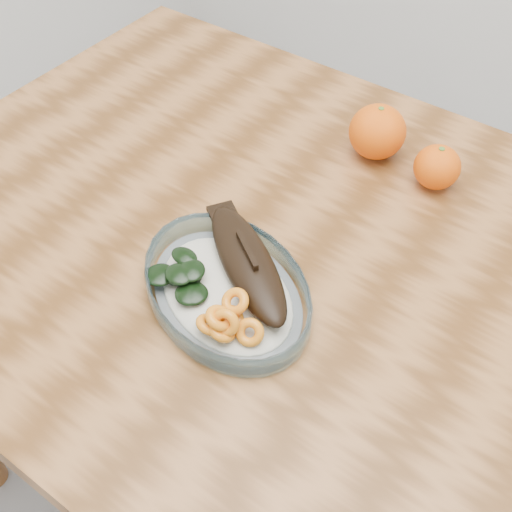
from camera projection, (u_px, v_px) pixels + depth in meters
name	position (u px, v px, depth m)	size (l,w,h in m)	color
ground	(288.00, 494.00, 1.37)	(3.00, 3.00, 0.00)	slate
dining_table	(305.00, 306.00, 0.89)	(1.20, 0.80, 0.75)	#5A3415
plated_meal	(227.00, 287.00, 0.76)	(0.58, 0.58, 0.08)	white
orange_left	(377.00, 132.00, 0.92)	(0.08, 0.08, 0.08)	#FF4B05
orange_right	(437.00, 167.00, 0.88)	(0.06, 0.06, 0.06)	#FF4B05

